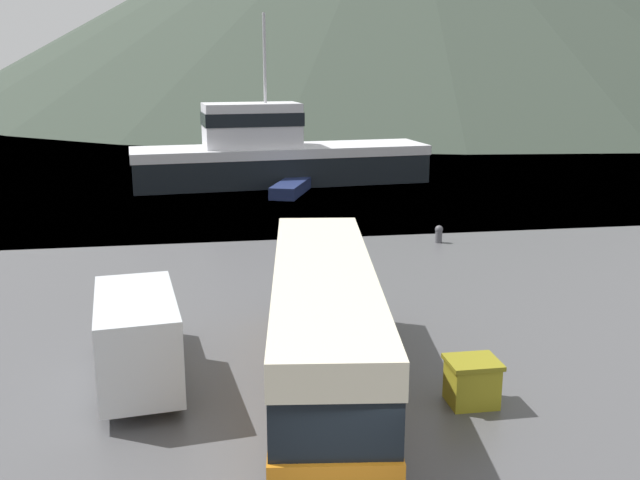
{
  "coord_description": "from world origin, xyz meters",
  "views": [
    {
      "loc": [
        -2.03,
        -9.53,
        8.25
      ],
      "look_at": [
        1.96,
        15.15,
        2.0
      ],
      "focal_mm": 40.0,
      "sensor_mm": 36.0,
      "label": 1
    }
  ],
  "objects": [
    {
      "name": "delivery_van",
      "position": [
        -3.98,
        8.56,
        1.33
      ],
      "size": [
        2.68,
        6.26,
        2.53
      ],
      "rotation": [
        0.0,
        0.0,
        0.12
      ],
      "color": "silver",
      "rests_on": "ground"
    },
    {
      "name": "mooring_bollard",
      "position": [
        8.68,
        21.68,
        0.45
      ],
      "size": [
        0.37,
        0.37,
        0.83
      ],
      "color": "#4C4C51",
      "rests_on": "ground"
    },
    {
      "name": "water_surface",
      "position": [
        0.0,
        143.42,
        0.0
      ],
      "size": [
        240.0,
        240.0,
        0.0
      ],
      "primitive_type": "plane",
      "color": "slate",
      "rests_on": "ground"
    },
    {
      "name": "small_boat",
      "position": [
        3.52,
        35.96,
        0.38
      ],
      "size": [
        3.62,
        6.13,
        0.76
      ],
      "rotation": [
        0.0,
        0.0,
        2.78
      ],
      "color": "#19234C",
      "rests_on": "water_surface"
    },
    {
      "name": "storage_bin",
      "position": [
        4.27,
        5.88,
        0.59
      ],
      "size": [
        1.27,
        1.09,
        1.16
      ],
      "color": "olive",
      "rests_on": "ground"
    },
    {
      "name": "tour_bus",
      "position": [
        0.73,
        6.9,
        1.9
      ],
      "size": [
        3.85,
        11.64,
        3.4
      ],
      "rotation": [
        0.0,
        0.0,
        -0.13
      ],
      "color": "#B26614",
      "rests_on": "ground"
    },
    {
      "name": "fishing_boat",
      "position": [
        2.78,
        39.68,
        2.07
      ],
      "size": [
        20.81,
        6.87,
        11.44
      ],
      "rotation": [
        0.0,
        0.0,
        4.81
      ],
      "color": "black",
      "rests_on": "water_surface"
    }
  ]
}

